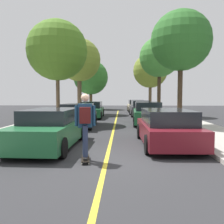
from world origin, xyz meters
name	(u,v)px	position (x,y,z in m)	size (l,w,h in m)	color
ground	(107,159)	(0.00, 0.00, 0.00)	(80.00, 80.00, 0.00)	#2D2D30
center_line	(112,136)	(0.00, 4.00, 0.00)	(0.12, 39.20, 0.01)	gold
parked_car_left_nearest	(51,128)	(-2.13, 1.57, 0.68)	(2.00, 4.48, 1.38)	#1E5B33
parked_car_left_near	(78,116)	(-2.13, 7.11, 0.69)	(1.95, 4.04, 1.41)	black
parked_car_left_far	(92,110)	(-2.14, 13.47, 0.67)	(2.00, 4.57, 1.37)	#1E5B33
parked_car_right_nearest	(167,128)	(2.13, 2.05, 0.67)	(2.01, 4.34, 1.35)	maroon
parked_car_right_near	(147,113)	(2.13, 8.80, 0.71)	(2.01, 4.61, 1.47)	#1E5B33
parked_car_right_far	(140,108)	(2.14, 15.20, 0.71)	(1.89, 4.24, 1.45)	#38383D
parked_car_right_farthest	(136,106)	(2.14, 21.51, 0.68)	(2.02, 4.37, 1.40)	#BCAD89
street_tree_left_nearest	(57,50)	(-3.86, 9.05, 4.89)	(4.01, 4.01, 6.76)	brown
street_tree_left_near	(79,60)	(-3.86, 17.35, 5.46)	(4.31, 4.31, 7.51)	brown
street_tree_left_far	(91,77)	(-3.86, 26.35, 4.43)	(4.77, 4.77, 6.69)	#4C3823
street_tree_right_nearest	(181,41)	(3.86, 7.28, 5.03)	(3.48, 3.48, 6.66)	#3D2D1E
street_tree_right_near	(159,57)	(3.86, 15.22, 5.36)	(3.64, 3.64, 7.07)	#3D2D1E
street_tree_right_far	(150,71)	(3.86, 22.06, 4.86)	(4.09, 4.09, 6.79)	brown
fire_hydrant	(48,121)	(-3.64, 6.12, 0.49)	(0.20, 0.20, 0.70)	#B2140F
skateboard	(85,158)	(-0.59, -0.30, 0.09)	(0.33, 0.86, 0.10)	black
skateboarder	(85,122)	(-0.58, -0.33, 1.14)	(0.59, 0.71, 1.82)	black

